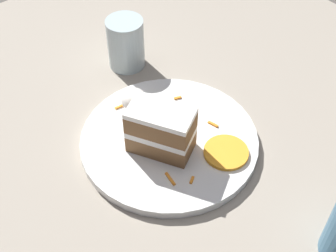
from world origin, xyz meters
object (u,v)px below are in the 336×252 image
(cake_slice, at_px, (161,130))
(drinking_glass, at_px, (126,46))
(orange_garnish, at_px, (226,152))
(cream_dollop, at_px, (136,99))
(plate, at_px, (168,141))

(cake_slice, relative_size, drinking_glass, 1.16)
(cake_slice, xyz_separation_m, orange_garnish, (0.07, 0.07, -0.04))
(cream_dollop, relative_size, orange_garnish, 0.69)
(plate, xyz_separation_m, drinking_glass, (-0.21, 0.07, 0.03))
(orange_garnish, xyz_separation_m, drinking_glass, (-0.29, 0.03, 0.02))
(cream_dollop, distance_m, orange_garnish, 0.18)
(cake_slice, xyz_separation_m, drinking_glass, (-0.22, 0.10, -0.01))
(orange_garnish, height_order, drinking_glass, drinking_glass)
(cake_slice, bearing_deg, orange_garnish, 104.65)
(cake_slice, distance_m, orange_garnish, 0.11)
(cake_slice, distance_m, cream_dollop, 0.10)
(drinking_glass, bearing_deg, cake_slice, -23.93)
(cream_dollop, height_order, drinking_glass, drinking_glass)
(cake_slice, bearing_deg, drinking_glass, -141.68)
(cake_slice, relative_size, cream_dollop, 2.32)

